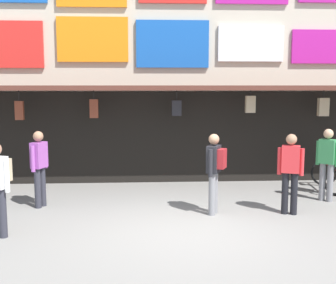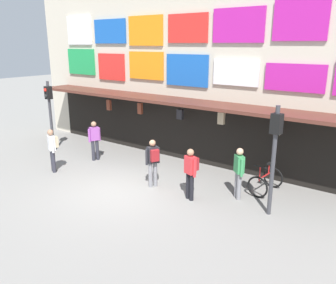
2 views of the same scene
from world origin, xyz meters
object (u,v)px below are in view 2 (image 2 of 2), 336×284
Objects in this scene: bicycle_parked at (266,181)px; pedestrian_in_white at (95,139)px; pedestrian_in_purple at (239,170)px; traffic_light_near at (49,105)px; pedestrian_in_yellow at (153,160)px; traffic_light_far at (275,144)px; pedestrian_in_black at (191,170)px; pedestrian_in_red at (52,147)px.

pedestrian_in_white reaches higher than bicycle_parked.
bicycle_parked is 0.73× the size of pedestrian_in_purple.
pedestrian_in_yellow is at bearing -4.06° from traffic_light_near.
traffic_light_near is 1.90× the size of pedestrian_in_purple.
traffic_light_far is 4.14m from pedestrian_in_yellow.
pedestrian_in_black reaches higher than bicycle_parked.
pedestrian_in_purple reaches higher than bicycle_parked.
bicycle_parked is at bearing 115.35° from traffic_light_far.
pedestrian_in_white is at bearing 81.70° from pedestrian_in_red.
pedestrian_in_black is 1.57m from pedestrian_in_yellow.
traffic_light_near is 1.90× the size of pedestrian_in_yellow.
pedestrian_in_red is 1.00× the size of pedestrian_in_white.
bicycle_parked is 0.73× the size of pedestrian_in_red.
traffic_light_far is 1.90× the size of pedestrian_in_purple.
traffic_light_far is 1.90× the size of pedestrian_in_red.
pedestrian_in_black is 1.52m from pedestrian_in_purple.
pedestrian_in_purple is at bearing 16.53° from pedestrian_in_red.
traffic_light_near is 6.35m from pedestrian_in_yellow.
traffic_light_near is at bearing -179.89° from traffic_light_far.
pedestrian_in_red reaches higher than bicycle_parked.
traffic_light_near is 1.00× the size of traffic_light_far.
pedestrian_in_black is 1.00× the size of pedestrian_in_purple.
pedestrian_in_purple is (-1.20, 0.42, -1.19)m from traffic_light_far.
pedestrian_in_purple is at bearing 2.81° from traffic_light_near.
pedestrian_in_black is at bearing -132.10° from bicycle_parked.
pedestrian_in_purple is at bearing 1.19° from pedestrian_in_white.
traffic_light_near is 1.90× the size of pedestrian_in_white.
pedestrian_in_red is at bearing -164.35° from pedestrian_in_yellow.
pedestrian_in_red is (2.22, -1.56, -1.16)m from traffic_light_near.
pedestrian_in_red and pedestrian_in_yellow have the same top height.
traffic_light_near and traffic_light_far have the same top height.
pedestrian_in_white is at bearing -171.11° from bicycle_parked.
traffic_light_far reaches higher than pedestrian_in_white.
pedestrian_in_black and pedestrian_in_red have the same top height.
bicycle_parked is at bearing 29.28° from pedestrian_in_yellow.
traffic_light_near is at bearing 144.81° from pedestrian_in_red.
pedestrian_in_purple is (8.97, 0.44, -1.19)m from traffic_light_near.
traffic_light_far is at bearing -64.65° from bicycle_parked.
pedestrian_in_white is at bearing 168.69° from pedestrian_in_yellow.
traffic_light_near is 9.06m from pedestrian_in_purple.
pedestrian_in_black is (7.79, -0.51, -1.16)m from traffic_light_near.
pedestrian_in_white is (-3.74, 0.75, -0.04)m from pedestrian_in_yellow.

